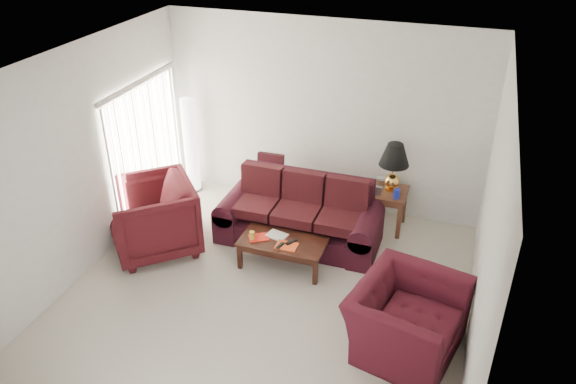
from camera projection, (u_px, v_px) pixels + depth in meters
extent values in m
plane|color=#BEB3A2|center=(267.00, 293.00, 7.28)|extent=(5.00, 5.00, 0.00)
cube|color=silver|center=(147.00, 151.00, 8.51)|extent=(0.10, 2.00, 2.16)
cube|color=black|center=(270.00, 166.00, 8.84)|extent=(0.42, 0.21, 0.43)
cube|color=#B2B3B7|center=(378.00, 191.00, 8.22)|extent=(0.14, 0.06, 0.13)
cylinder|color=#1A27AB|center=(397.00, 194.00, 8.12)|extent=(0.12, 0.12, 0.15)
cube|color=#B8B8BC|center=(381.00, 178.00, 8.55)|extent=(0.13, 0.16, 0.05)
imported|color=#3E0E13|center=(153.00, 217.00, 7.90)|extent=(1.62, 1.61, 1.06)
imported|color=#400E19|center=(406.00, 319.00, 6.25)|extent=(1.36, 1.48, 0.82)
cube|color=red|center=(259.00, 238.00, 7.65)|extent=(0.34, 0.31, 0.02)
cube|color=white|center=(277.00, 235.00, 7.70)|extent=(0.31, 0.26, 0.02)
cube|color=#DE481A|center=(287.00, 246.00, 7.48)|extent=(0.29, 0.22, 0.02)
cube|color=black|center=(280.00, 245.00, 7.46)|extent=(0.08, 0.16, 0.02)
cube|color=black|center=(291.00, 242.00, 7.53)|extent=(0.13, 0.18, 0.02)
cylinder|color=gold|center=(252.00, 236.00, 7.59)|extent=(0.09, 0.09, 0.12)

